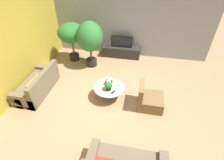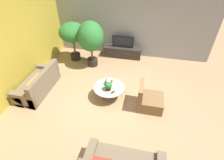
% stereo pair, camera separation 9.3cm
% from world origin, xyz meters
% --- Properties ---
extents(ground_plane, '(24.00, 24.00, 0.00)m').
position_xyz_m(ground_plane, '(0.00, 0.00, 0.00)').
color(ground_plane, '#9E7A56').
extents(back_wall_stone, '(7.40, 0.12, 3.00)m').
position_xyz_m(back_wall_stone, '(0.00, 3.26, 1.50)').
color(back_wall_stone, '#939399').
rests_on(back_wall_stone, ground).
extents(side_wall_left, '(0.12, 7.40, 3.00)m').
position_xyz_m(side_wall_left, '(-3.26, 0.20, 1.50)').
color(side_wall_left, gold).
rests_on(side_wall_left, ground).
extents(media_console, '(1.74, 0.50, 0.49)m').
position_xyz_m(media_console, '(-0.11, 2.94, 0.26)').
color(media_console, '#2D2823').
rests_on(media_console, ground).
extents(television, '(0.95, 0.13, 0.54)m').
position_xyz_m(television, '(-0.11, 2.94, 0.76)').
color(television, black).
rests_on(television, media_console).
extents(coffee_table, '(1.05, 1.05, 0.44)m').
position_xyz_m(coffee_table, '(-0.09, 0.09, 0.31)').
color(coffee_table, '#756656').
rests_on(coffee_table, ground).
extents(couch_by_wall, '(0.84, 1.83, 0.84)m').
position_xyz_m(couch_by_wall, '(-2.62, -0.12, 0.29)').
color(couch_by_wall, brown).
rests_on(couch_by_wall, ground).
extents(armchair_wicker, '(0.80, 0.76, 0.86)m').
position_xyz_m(armchair_wicker, '(1.24, -0.09, 0.27)').
color(armchair_wicker, brown).
rests_on(armchair_wicker, ground).
extents(potted_palm_tall, '(1.11, 1.11, 1.70)m').
position_xyz_m(potted_palm_tall, '(-2.17, 2.25, 1.24)').
color(potted_palm_tall, black).
rests_on(potted_palm_tall, ground).
extents(potted_palm_corner, '(1.05, 1.05, 1.95)m').
position_xyz_m(potted_palm_corner, '(-1.26, 1.93, 1.28)').
color(potted_palm_corner, black).
rests_on(potted_palm_corner, ground).
extents(potted_plant_tabletop, '(0.25, 0.25, 0.31)m').
position_xyz_m(potted_plant_tabletop, '(-0.09, -0.05, 0.61)').
color(potted_plant_tabletop, black).
rests_on(potted_plant_tabletop, coffee_table).
extents(book_stack, '(0.24, 0.28, 0.17)m').
position_xyz_m(book_stack, '(-0.12, 0.23, 0.52)').
color(book_stack, gold).
rests_on(book_stack, coffee_table).
extents(remote_black, '(0.12, 0.16, 0.02)m').
position_xyz_m(remote_black, '(0.09, -0.15, 0.45)').
color(remote_black, black).
rests_on(remote_black, coffee_table).
extents(remote_silver, '(0.15, 0.14, 0.02)m').
position_xyz_m(remote_silver, '(0.24, 0.25, 0.45)').
color(remote_silver, gray).
rests_on(remote_silver, coffee_table).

